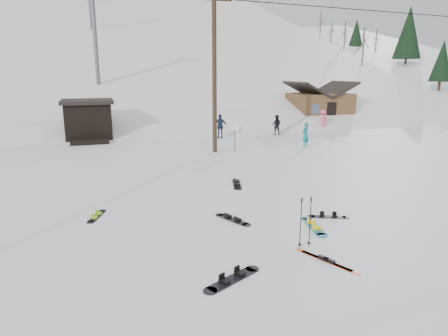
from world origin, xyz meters
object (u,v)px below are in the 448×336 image
object	(u,v)px
utility_pole	(214,70)
hero_skis	(326,260)
hero_snowboard	(314,226)
cabin	(319,107)

from	to	relation	value
utility_pole	hero_skis	bearing A→B (deg)	-95.74
utility_pole	hero_snowboard	distance (m)	13.03
utility_pole	cabin	world-z (taller)	utility_pole
hero_snowboard	hero_skis	bearing A→B (deg)	167.87
hero_skis	utility_pole	bearing A→B (deg)	60.89
hero_skis	hero_snowboard	bearing A→B (deg)	43.82
cabin	hero_skis	world-z (taller)	cabin
cabin	hero_snowboard	size ratio (longest dim) A/B	3.27
cabin	utility_pole	bearing A→B (deg)	-142.44
cabin	hero_skis	distance (m)	28.26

